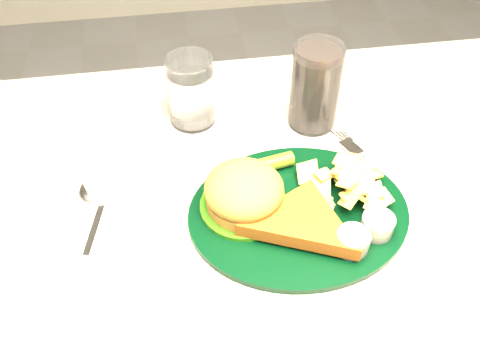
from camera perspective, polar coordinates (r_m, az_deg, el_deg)
The scene contains 8 objects.
table at distance 1.14m, azimuth 1.21°, elevation -15.24°, with size 1.20×0.80×0.75m, color #AAA399, non-canonical shape.
dinner_plate at distance 0.79m, azimuth 6.43°, elevation -1.97°, with size 0.34×0.28×0.08m, color black, non-canonical shape.
water_glass at distance 0.94m, azimuth -5.24°, elevation 9.44°, with size 0.08×0.08×0.13m, color silver.
cola_glass at distance 0.93m, azimuth 8.03°, elevation 9.81°, with size 0.08×0.08×0.16m, color black.
fork_napkin at distance 0.88m, azimuth 12.91°, elevation -0.13°, with size 0.14×0.18×0.01m, color white, non-canonical shape.
spoon at distance 0.83m, azimuth -15.21°, elevation -4.67°, with size 0.04×0.15×0.01m, color silver, non-canonical shape.
ramekin at distance 0.88m, azimuth -15.01°, elevation 0.04°, with size 0.04×0.04×0.03m, color white.
wrapped_straw at distance 0.95m, azimuth 0.09°, elevation 5.36°, with size 0.17×0.06×0.01m, color white, non-canonical shape.
Camera 1 is at (-0.11, -0.54, 1.37)m, focal length 40.00 mm.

